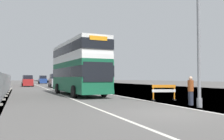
# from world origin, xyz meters

# --- Properties ---
(ground) EXTENTS (140.00, 280.00, 0.10)m
(ground) POSITION_xyz_m (0.55, 0.09, -0.05)
(ground) COLOR #565451
(double_decker_bus) EXTENTS (3.30, 10.51, 4.88)m
(double_decker_bus) POSITION_xyz_m (-1.01, 12.88, 2.59)
(double_decker_bus) COLOR #145638
(double_decker_bus) RESTS_ON ground
(lamppost_foreground) EXTENTS (0.29, 0.70, 8.30)m
(lamppost_foreground) POSITION_xyz_m (2.83, 1.13, 3.92)
(lamppost_foreground) COLOR gray
(lamppost_foreground) RESTS_ON ground
(roadworks_barrier) EXTENTS (1.72, 0.91, 1.10)m
(roadworks_barrier) POSITION_xyz_m (3.37, 5.30, 0.69)
(roadworks_barrier) COLOR orange
(roadworks_barrier) RESTS_ON ground
(construction_site_fence) EXTENTS (0.44, 24.00, 1.98)m
(construction_site_fence) POSITION_xyz_m (-7.27, 17.99, 0.95)
(construction_site_fence) COLOR #A8AAAD
(construction_site_fence) RESTS_ON ground
(car_oncoming_near) EXTENTS (2.01, 4.18, 2.23)m
(car_oncoming_near) POSITION_xyz_m (-0.38, 31.37, 1.04)
(car_oncoming_near) COLOR gray
(car_oncoming_near) RESTS_ON ground
(car_receding_mid) EXTENTS (1.97, 4.23, 2.04)m
(car_receding_mid) POSITION_xyz_m (-4.55, 37.43, 0.96)
(car_receding_mid) COLOR maroon
(car_receding_mid) RESTS_ON ground
(car_receding_far) EXTENTS (1.96, 4.45, 2.15)m
(car_receding_far) POSITION_xyz_m (-4.46, 47.01, 1.00)
(car_receding_far) COLOR maroon
(car_receding_far) RESTS_ON ground
(car_far_side) EXTENTS (2.05, 4.38, 2.17)m
(car_far_side) POSITION_xyz_m (-0.15, 56.18, 1.01)
(car_far_side) COLOR navy
(car_far_side) RESTS_ON ground
(pedestrian_at_kerb) EXTENTS (0.34, 0.34, 1.68)m
(pedestrian_at_kerb) POSITION_xyz_m (3.13, 2.18, 0.84)
(pedestrian_at_kerb) COLOR #2D3342
(pedestrian_at_kerb) RESTS_ON ground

